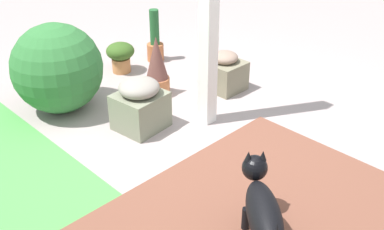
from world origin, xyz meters
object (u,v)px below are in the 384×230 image
(stone_planter_mid, at_px, (140,104))
(round_shrub, at_px, (57,68))
(stone_planter_nearest, at_px, (224,72))
(terracotta_pot_spiky, at_px, (157,67))
(dog, at_px, (262,209))
(terracotta_pot_broad, at_px, (121,55))
(terracotta_pot_tall, at_px, (155,43))

(stone_planter_mid, bearing_deg, round_shrub, 21.37)
(stone_planter_nearest, relative_size, terracotta_pot_spiky, 0.67)
(stone_planter_mid, xyz_separation_m, terracotta_pot_spiky, (0.40, -0.55, 0.07))
(dog, bearing_deg, terracotta_pot_spiky, -24.47)
(terracotta_pot_broad, bearing_deg, round_shrub, 108.06)
(terracotta_pot_spiky, bearing_deg, dog, 155.53)
(terracotta_pot_broad, height_order, dog, dog)
(terracotta_pot_spiky, distance_m, dog, 2.28)
(stone_planter_nearest, height_order, dog, dog)
(stone_planter_mid, xyz_separation_m, dog, (-1.67, 0.39, 0.06))
(terracotta_pot_spiky, height_order, terracotta_pot_tall, terracotta_pot_spiky)
(terracotta_pot_tall, height_order, dog, terracotta_pot_tall)
(terracotta_pot_broad, bearing_deg, dog, 159.96)
(stone_planter_nearest, relative_size, terracotta_pot_broad, 1.21)
(terracotta_pot_broad, bearing_deg, stone_planter_mid, 150.92)
(stone_planter_nearest, distance_m, terracotta_pot_tall, 1.11)
(round_shrub, bearing_deg, terracotta_pot_broad, -71.94)
(terracotta_pot_tall, xyz_separation_m, dog, (-2.79, 1.53, 0.08))
(terracotta_pot_spiky, distance_m, terracotta_pot_tall, 0.92)
(stone_planter_nearest, bearing_deg, terracotta_pot_broad, 24.21)
(terracotta_pot_tall, bearing_deg, terracotta_pot_broad, 87.86)
(round_shrub, height_order, terracotta_pot_spiky, round_shrub)
(stone_planter_mid, bearing_deg, stone_planter_nearest, -89.89)
(terracotta_pot_tall, bearing_deg, stone_planter_mid, 134.52)
(stone_planter_nearest, xyz_separation_m, stone_planter_mid, (-0.00, 1.14, 0.04))
(stone_planter_nearest, xyz_separation_m, round_shrub, (0.82, 1.46, 0.24))
(terracotta_pot_spiky, height_order, dog, terracotta_pot_spiky)
(stone_planter_mid, bearing_deg, terracotta_pot_tall, -45.48)
(stone_planter_mid, xyz_separation_m, terracotta_pot_tall, (1.12, -1.13, -0.01))
(terracotta_pot_tall, relative_size, dog, 0.97)
(stone_planter_nearest, xyz_separation_m, terracotta_pot_broad, (1.13, 0.51, 0.02))
(stone_planter_mid, distance_m, dog, 1.72)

